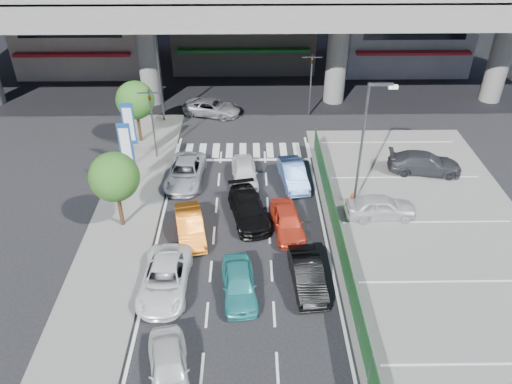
{
  "coord_description": "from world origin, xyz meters",
  "views": [
    {
      "loc": [
        0.5,
        -19.43,
        18.06
      ],
      "look_at": [
        0.85,
        4.71,
        1.84
      ],
      "focal_mm": 35.0,
      "sensor_mm": 36.0,
      "label": 1
    }
  ],
  "objects_px": {
    "signboard_near": "(126,147)",
    "parked_sedan_white": "(381,207)",
    "signboard_far": "(129,126)",
    "traffic_light_right": "(311,70)",
    "sedan_white_front_mid": "(245,173)",
    "van_white_back_left": "(169,367)",
    "hatch_black_mid_right": "(308,275)",
    "taxi_orange_left": "(190,226)",
    "street_lamp_right": "(366,136)",
    "street_lamp_left": "(160,65)",
    "taxi_teal_mid": "(239,283)",
    "taxi_orange_right": "(287,221)",
    "crossing_wagon_silver": "(212,108)",
    "sedan_black_mid": "(249,209)",
    "tree_near": "(114,177)",
    "traffic_light_left": "(151,108)",
    "traffic_cone": "(352,197)",
    "wagon_silver_front_left": "(185,173)",
    "sedan_white_mid_left": "(165,279)",
    "tree_far": "(135,100)",
    "parked_sedan_dgrey": "(425,163)"
  },
  "relations": [
    {
      "from": "tree_far",
      "to": "van_white_back_left",
      "type": "relative_size",
      "value": 1.19
    },
    {
      "from": "street_lamp_right",
      "to": "signboard_near",
      "type": "distance_m",
      "value": 14.61
    },
    {
      "from": "tree_near",
      "to": "parked_sedan_dgrey",
      "type": "distance_m",
      "value": 20.41
    },
    {
      "from": "tree_near",
      "to": "traffic_cone",
      "type": "relative_size",
      "value": 6.47
    },
    {
      "from": "sedan_black_mid",
      "to": "taxi_teal_mid",
      "type": "bearing_deg",
      "value": -106.57
    },
    {
      "from": "traffic_light_right",
      "to": "taxi_teal_mid",
      "type": "bearing_deg",
      "value": -105.14
    },
    {
      "from": "street_lamp_right",
      "to": "street_lamp_left",
      "type": "relative_size",
      "value": 1.0
    },
    {
      "from": "tree_far",
      "to": "sedan_white_mid_left",
      "type": "bearing_deg",
      "value": -75.64
    },
    {
      "from": "taxi_teal_mid",
      "to": "taxi_orange_right",
      "type": "height_order",
      "value": "taxi_orange_right"
    },
    {
      "from": "sedan_black_mid",
      "to": "traffic_light_left",
      "type": "bearing_deg",
      "value": 119.71
    },
    {
      "from": "taxi_orange_right",
      "to": "sedan_black_mid",
      "type": "bearing_deg",
      "value": 144.06
    },
    {
      "from": "taxi_orange_right",
      "to": "crossing_wagon_silver",
      "type": "xyz_separation_m",
      "value": [
        -5.26,
        15.82,
        -0.03
      ]
    },
    {
      "from": "street_lamp_right",
      "to": "wagon_silver_front_left",
      "type": "xyz_separation_m",
      "value": [
        -10.96,
        2.81,
        -4.08
      ]
    },
    {
      "from": "signboard_near",
      "to": "traffic_light_left",
      "type": "bearing_deg",
      "value": 75.98
    },
    {
      "from": "sedan_white_front_mid",
      "to": "parked_sedan_white",
      "type": "distance_m",
      "value": 9.13
    },
    {
      "from": "signboard_near",
      "to": "parked_sedan_white",
      "type": "bearing_deg",
      "value": -12.33
    },
    {
      "from": "traffic_light_right",
      "to": "sedan_white_front_mid",
      "type": "bearing_deg",
      "value": -117.57
    },
    {
      "from": "tree_near",
      "to": "taxi_orange_right",
      "type": "bearing_deg",
      "value": -3.64
    },
    {
      "from": "traffic_light_left",
      "to": "traffic_light_right",
      "type": "xyz_separation_m",
      "value": [
        11.7,
        7.0,
        0.0
      ]
    },
    {
      "from": "sedan_white_front_mid",
      "to": "crossing_wagon_silver",
      "type": "xyz_separation_m",
      "value": [
        -2.77,
        10.46,
        -0.03
      ]
    },
    {
      "from": "parked_sedan_white",
      "to": "sedan_black_mid",
      "type": "bearing_deg",
      "value": 88.57
    },
    {
      "from": "taxi_teal_mid",
      "to": "parked_sedan_white",
      "type": "xyz_separation_m",
      "value": [
        8.36,
        6.23,
        0.09
      ]
    },
    {
      "from": "parked_sedan_white",
      "to": "traffic_cone",
      "type": "distance_m",
      "value": 2.15
    },
    {
      "from": "tree_near",
      "to": "traffic_light_left",
      "type": "bearing_deg",
      "value": 84.29
    },
    {
      "from": "taxi_teal_mid",
      "to": "parked_sedan_dgrey",
      "type": "height_order",
      "value": "parked_sedan_dgrey"
    },
    {
      "from": "street_lamp_left",
      "to": "sedan_white_mid_left",
      "type": "bearing_deg",
      "value": -82.43
    },
    {
      "from": "signboard_far",
      "to": "sedan_white_front_mid",
      "type": "distance_m",
      "value": 8.41
    },
    {
      "from": "sedan_black_mid",
      "to": "crossing_wagon_silver",
      "type": "height_order",
      "value": "sedan_black_mid"
    },
    {
      "from": "street_lamp_left",
      "to": "sedan_black_mid",
      "type": "distance_m",
      "value": 15.53
    },
    {
      "from": "van_white_back_left",
      "to": "taxi_orange_left",
      "type": "relative_size",
      "value": 0.97
    },
    {
      "from": "hatch_black_mid_right",
      "to": "sedan_black_mid",
      "type": "relative_size",
      "value": 0.88
    },
    {
      "from": "van_white_back_left",
      "to": "wagon_silver_front_left",
      "type": "distance_m",
      "value": 15.26
    },
    {
      "from": "signboard_near",
      "to": "signboard_far",
      "type": "height_order",
      "value": "same"
    },
    {
      "from": "street_lamp_left",
      "to": "traffic_cone",
      "type": "xyz_separation_m",
      "value": [
        13.2,
        -11.81,
        -4.34
      ]
    },
    {
      "from": "hatch_black_mid_right",
      "to": "traffic_cone",
      "type": "xyz_separation_m",
      "value": [
        3.52,
        7.27,
        -0.26
      ]
    },
    {
      "from": "hatch_black_mid_right",
      "to": "parked_sedan_dgrey",
      "type": "bearing_deg",
      "value": 45.07
    },
    {
      "from": "signboard_far",
      "to": "crossing_wagon_silver",
      "type": "height_order",
      "value": "signboard_far"
    },
    {
      "from": "van_white_back_left",
      "to": "taxi_orange_right",
      "type": "height_order",
      "value": "same"
    },
    {
      "from": "street_lamp_right",
      "to": "sedan_white_front_mid",
      "type": "xyz_separation_m",
      "value": [
        -7.03,
        2.75,
        -4.08
      ]
    },
    {
      "from": "taxi_orange_left",
      "to": "traffic_light_right",
      "type": "bearing_deg",
      "value": 50.63
    },
    {
      "from": "hatch_black_mid_right",
      "to": "parked_sedan_dgrey",
      "type": "xyz_separation_m",
      "value": [
        9.09,
        10.76,
        0.08
      ]
    },
    {
      "from": "tree_near",
      "to": "hatch_black_mid_right",
      "type": "distance_m",
      "value": 11.84
    },
    {
      "from": "sedan_black_mid",
      "to": "traffic_cone",
      "type": "relative_size",
      "value": 6.41
    },
    {
      "from": "van_white_back_left",
      "to": "hatch_black_mid_right",
      "type": "bearing_deg",
      "value": 28.78
    },
    {
      "from": "hatch_black_mid_right",
      "to": "traffic_cone",
      "type": "distance_m",
      "value": 8.08
    },
    {
      "from": "signboard_far",
      "to": "parked_sedan_dgrey",
      "type": "distance_m",
      "value": 20.21
    },
    {
      "from": "traffic_light_right",
      "to": "taxi_orange_right",
      "type": "bearing_deg",
      "value": -100.39
    },
    {
      "from": "signboard_near",
      "to": "hatch_black_mid_right",
      "type": "distance_m",
      "value": 14.11
    },
    {
      "from": "sedan_white_front_mid",
      "to": "taxi_orange_left",
      "type": "bearing_deg",
      "value": -122.82
    },
    {
      "from": "street_lamp_left",
      "to": "signboard_near",
      "type": "relative_size",
      "value": 1.7
    }
  ]
}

